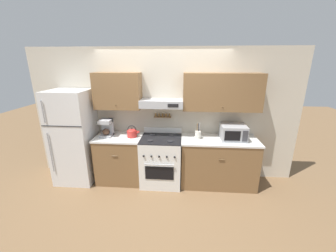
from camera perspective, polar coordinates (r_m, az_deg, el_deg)
ground_plane at (r=4.01m, az=-2.27°, el=-17.31°), size 16.00×16.00×0.00m
wall_back at (r=3.98m, az=0.06°, el=5.07°), size 5.20×0.46×2.55m
counter_left at (r=4.22m, az=-13.07°, el=-8.68°), size 0.88×0.64×0.92m
counter_right at (r=4.09m, az=13.65°, el=-9.59°), size 1.41×0.64×0.92m
stove_range at (r=4.02m, az=-1.86°, el=-9.48°), size 0.75×0.70×1.03m
refrigerator at (r=4.36m, az=-24.60°, el=-2.78°), size 0.73×0.70×1.80m
tea_kettle at (r=3.94m, az=-9.92°, el=-1.81°), size 0.24×0.19×0.22m
coffee_maker at (r=4.09m, az=-16.62°, el=-0.36°), size 0.22×0.26×0.33m
microwave at (r=3.92m, az=17.57°, el=-1.64°), size 0.45×0.41×0.27m
utensil_crock at (r=3.83m, az=8.28°, el=-2.34°), size 0.11×0.11×0.30m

